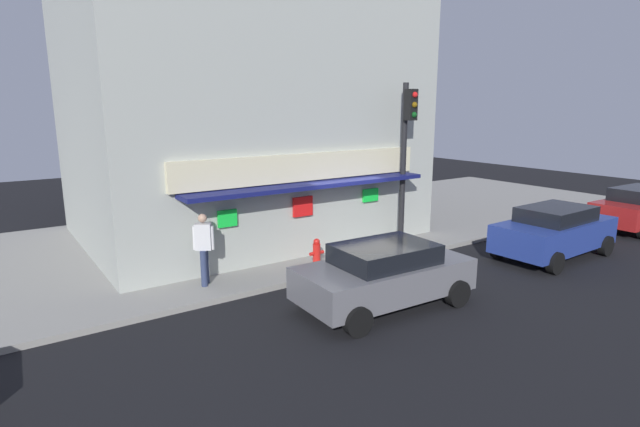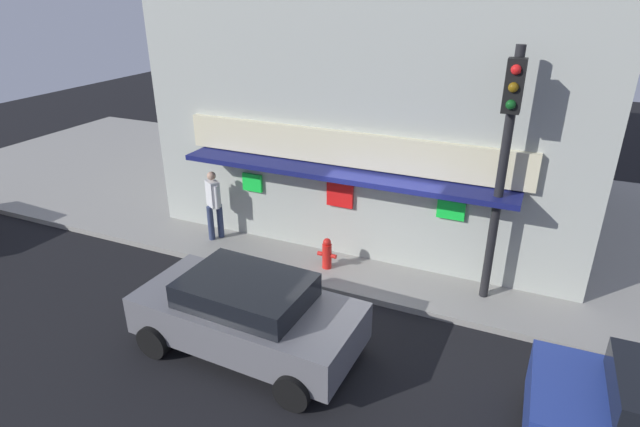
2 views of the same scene
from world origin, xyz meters
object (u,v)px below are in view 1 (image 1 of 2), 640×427
object	(u,v)px
potted_plant_by_doorway	(380,218)
parked_car_grey	(384,274)
fire_hydrant	(317,252)
trash_can	(138,263)
pedestrian	(204,246)
parked_car_blue	(554,231)
traffic_light	(406,143)
parked_car_red	(640,208)

from	to	relation	value
potted_plant_by_doorway	parked_car_grey	world-z (taller)	parked_car_grey
fire_hydrant	trash_can	bearing A→B (deg)	161.54
fire_hydrant	pedestrian	distance (m)	3.34
trash_can	pedestrian	distance (m)	1.90
fire_hydrant	parked_car_grey	bearing A→B (deg)	-94.28
trash_can	parked_car_blue	size ratio (longest dim) A/B	0.22
traffic_light	trash_can	bearing A→B (deg)	170.50
traffic_light	pedestrian	size ratio (longest dim) A/B	2.80
traffic_light	potted_plant_by_doorway	bearing A→B (deg)	83.13
traffic_light	parked_car_red	xyz separation A→B (m)	(9.29, -3.17, -2.63)
parked_car_red	pedestrian	bearing A→B (deg)	168.57
traffic_light	parked_car_blue	bearing A→B (deg)	-46.82
traffic_light	fire_hydrant	size ratio (longest dim) A/B	6.76
fire_hydrant	parked_car_grey	world-z (taller)	parked_car_grey
parked_car_grey	pedestrian	bearing A→B (deg)	131.84
traffic_light	potted_plant_by_doorway	size ratio (longest dim) A/B	4.85
trash_can	parked_car_grey	size ratio (longest dim) A/B	0.22
traffic_light	trash_can	distance (m)	8.71
traffic_light	parked_car_grey	world-z (taller)	traffic_light
traffic_light	potted_plant_by_doorway	xyz separation A→B (m)	(0.16, 1.32, -2.70)
parked_car_grey	parked_car_blue	bearing A→B (deg)	-0.48
fire_hydrant	parked_car_blue	distance (m)	7.43
fire_hydrant	parked_car_red	xyz separation A→B (m)	(12.84, -3.01, 0.31)
traffic_light	pedestrian	xyz separation A→B (m)	(-6.82, 0.08, -2.30)
fire_hydrant	parked_car_grey	size ratio (longest dim) A/B	0.18
fire_hydrant	parked_car_blue	size ratio (longest dim) A/B	0.18
parked_car_blue	pedestrian	bearing A→B (deg)	160.95
trash_can	fire_hydrant	bearing A→B (deg)	-18.46
pedestrian	parked_car_red	bearing A→B (deg)	-11.43
parked_car_red	parked_car_blue	size ratio (longest dim) A/B	1.00
fire_hydrant	pedestrian	world-z (taller)	pedestrian
parked_car_grey	parked_car_blue	world-z (taller)	parked_car_blue
fire_hydrant	parked_car_red	size ratio (longest dim) A/B	0.18
potted_plant_by_doorway	parked_car_blue	size ratio (longest dim) A/B	0.25
traffic_light	parked_car_red	size ratio (longest dim) A/B	1.21
pedestrian	potted_plant_by_doorway	distance (m)	7.10
trash_can	pedestrian	xyz separation A→B (m)	(1.30, -1.27, 0.54)
fire_hydrant	potted_plant_by_doorway	size ratio (longest dim) A/B	0.72
parked_car_blue	parked_car_grey	bearing A→B (deg)	179.52
fire_hydrant	pedestrian	size ratio (longest dim) A/B	0.41
pedestrian	parked_car_blue	distance (m)	10.55
traffic_light	trash_can	size ratio (longest dim) A/B	5.46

